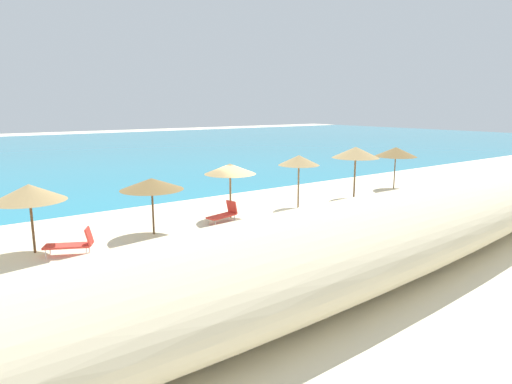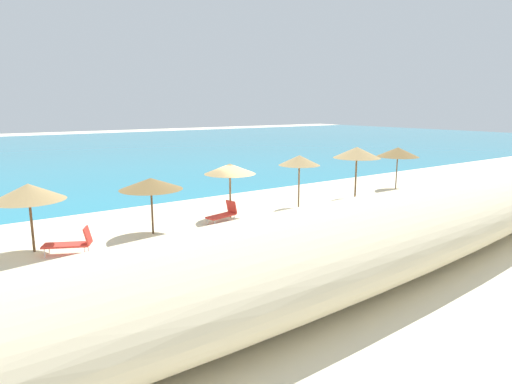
{
  "view_description": "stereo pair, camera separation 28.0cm",
  "coord_description": "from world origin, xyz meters",
  "px_view_note": "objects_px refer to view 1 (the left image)",
  "views": [
    {
      "loc": [
        -11.63,
        -16.28,
        5.2
      ],
      "look_at": [
        0.74,
        0.66,
        1.09
      ],
      "focal_mm": 30.88,
      "sensor_mm": 36.0,
      "label": 1
    },
    {
      "loc": [
        -11.4,
        -16.44,
        5.2
      ],
      "look_at": [
        0.74,
        0.66,
        1.09
      ],
      "focal_mm": 30.88,
      "sensor_mm": 36.0,
      "label": 2
    }
  ],
  "objects_px": {
    "beach_umbrella_5": "(356,152)",
    "lounge_chair_0": "(73,243)",
    "beach_umbrella_1": "(29,193)",
    "beach_umbrella_4": "(299,160)",
    "beach_umbrella_6": "(396,152)",
    "beach_umbrella_2": "(152,184)",
    "beach_ball": "(428,194)",
    "lounge_chair_1": "(224,214)",
    "beach_umbrella_3": "(230,169)"
  },
  "relations": [
    {
      "from": "beach_umbrella_5",
      "to": "beach_umbrella_6",
      "type": "distance_m",
      "value": 4.42
    },
    {
      "from": "beach_ball",
      "to": "lounge_chair_1",
      "type": "bearing_deg",
      "value": 170.36
    },
    {
      "from": "beach_umbrella_2",
      "to": "beach_ball",
      "type": "relative_size",
      "value": 9.36
    },
    {
      "from": "beach_umbrella_2",
      "to": "lounge_chair_0",
      "type": "relative_size",
      "value": 1.48
    },
    {
      "from": "beach_umbrella_6",
      "to": "beach_umbrella_5",
      "type": "bearing_deg",
      "value": -173.02
    },
    {
      "from": "beach_umbrella_4",
      "to": "lounge_chair_1",
      "type": "relative_size",
      "value": 1.73
    },
    {
      "from": "beach_umbrella_1",
      "to": "beach_umbrella_3",
      "type": "distance_m",
      "value": 8.5
    },
    {
      "from": "beach_umbrella_1",
      "to": "beach_ball",
      "type": "relative_size",
      "value": 9.17
    },
    {
      "from": "beach_umbrella_4",
      "to": "beach_ball",
      "type": "xyz_separation_m",
      "value": [
        7.95,
        -2.43,
        -2.32
      ]
    },
    {
      "from": "beach_umbrella_2",
      "to": "lounge_chair_0",
      "type": "height_order",
      "value": "beach_umbrella_2"
    },
    {
      "from": "beach_umbrella_4",
      "to": "beach_umbrella_6",
      "type": "height_order",
      "value": "beach_umbrella_4"
    },
    {
      "from": "beach_ball",
      "to": "beach_umbrella_6",
      "type": "bearing_deg",
      "value": 79.52
    },
    {
      "from": "beach_umbrella_4",
      "to": "lounge_chair_0",
      "type": "xyz_separation_m",
      "value": [
        -11.46,
        -0.99,
        -2.03
      ]
    },
    {
      "from": "beach_umbrella_5",
      "to": "beach_ball",
      "type": "height_order",
      "value": "beach_umbrella_5"
    },
    {
      "from": "beach_umbrella_6",
      "to": "beach_ball",
      "type": "xyz_separation_m",
      "value": [
        -0.51,
        -2.78,
        -2.21
      ]
    },
    {
      "from": "beach_umbrella_5",
      "to": "lounge_chair_1",
      "type": "distance_m",
      "value": 9.09
    },
    {
      "from": "beach_umbrella_3",
      "to": "lounge_chair_0",
      "type": "distance_m",
      "value": 7.77
    },
    {
      "from": "beach_ball",
      "to": "beach_umbrella_3",
      "type": "bearing_deg",
      "value": 167.29
    },
    {
      "from": "beach_umbrella_1",
      "to": "beach_umbrella_2",
      "type": "height_order",
      "value": "beach_umbrella_1"
    },
    {
      "from": "beach_umbrella_3",
      "to": "beach_umbrella_4",
      "type": "xyz_separation_m",
      "value": [
        4.02,
        -0.27,
        0.14
      ]
    },
    {
      "from": "beach_umbrella_2",
      "to": "lounge_chair_1",
      "type": "relative_size",
      "value": 1.63
    },
    {
      "from": "beach_umbrella_4",
      "to": "lounge_chair_0",
      "type": "height_order",
      "value": "beach_umbrella_4"
    },
    {
      "from": "beach_umbrella_6",
      "to": "beach_ball",
      "type": "height_order",
      "value": "beach_umbrella_6"
    },
    {
      "from": "beach_umbrella_4",
      "to": "beach_umbrella_6",
      "type": "relative_size",
      "value": 1.03
    },
    {
      "from": "lounge_chair_1",
      "to": "lounge_chair_0",
      "type": "bearing_deg",
      "value": 83.36
    },
    {
      "from": "beach_umbrella_2",
      "to": "beach_umbrella_5",
      "type": "height_order",
      "value": "beach_umbrella_5"
    },
    {
      "from": "beach_umbrella_1",
      "to": "beach_umbrella_2",
      "type": "distance_m",
      "value": 4.43
    },
    {
      "from": "beach_umbrella_2",
      "to": "beach_umbrella_5",
      "type": "bearing_deg",
      "value": 0.06
    },
    {
      "from": "beach_umbrella_3",
      "to": "beach_umbrella_4",
      "type": "relative_size",
      "value": 0.94
    },
    {
      "from": "beach_umbrella_2",
      "to": "beach_ball",
      "type": "height_order",
      "value": "beach_umbrella_2"
    },
    {
      "from": "lounge_chair_1",
      "to": "beach_umbrella_1",
      "type": "bearing_deg",
      "value": 74.43
    },
    {
      "from": "lounge_chair_0",
      "to": "beach_ball",
      "type": "xyz_separation_m",
      "value": [
        19.41,
        -1.44,
        -0.29
      ]
    },
    {
      "from": "beach_umbrella_1",
      "to": "beach_umbrella_4",
      "type": "bearing_deg",
      "value": -0.51
    },
    {
      "from": "beach_umbrella_1",
      "to": "lounge_chair_0",
      "type": "bearing_deg",
      "value": -46.14
    },
    {
      "from": "beach_umbrella_5",
      "to": "lounge_chair_0",
      "type": "bearing_deg",
      "value": -177.03
    },
    {
      "from": "lounge_chair_1",
      "to": "beach_umbrella_2",
      "type": "bearing_deg",
      "value": 75.98
    },
    {
      "from": "lounge_chair_0",
      "to": "beach_ball",
      "type": "distance_m",
      "value": 19.46
    },
    {
      "from": "beach_umbrella_4",
      "to": "lounge_chair_0",
      "type": "distance_m",
      "value": 11.68
    },
    {
      "from": "beach_umbrella_6",
      "to": "lounge_chair_0",
      "type": "height_order",
      "value": "beach_umbrella_6"
    },
    {
      "from": "beach_umbrella_1",
      "to": "beach_umbrella_6",
      "type": "height_order",
      "value": "beach_umbrella_6"
    },
    {
      "from": "beach_umbrella_2",
      "to": "beach_umbrella_6",
      "type": "relative_size",
      "value": 0.97
    },
    {
      "from": "beach_umbrella_1",
      "to": "lounge_chair_0",
      "type": "relative_size",
      "value": 1.45
    },
    {
      "from": "lounge_chair_1",
      "to": "beach_umbrella_3",
      "type": "bearing_deg",
      "value": -64.5
    },
    {
      "from": "beach_umbrella_3",
      "to": "lounge_chair_1",
      "type": "height_order",
      "value": "beach_umbrella_3"
    },
    {
      "from": "beach_umbrella_1",
      "to": "beach_umbrella_6",
      "type": "bearing_deg",
      "value": 0.64
    },
    {
      "from": "beach_umbrella_2",
      "to": "lounge_chair_1",
      "type": "xyz_separation_m",
      "value": [
        3.38,
        -0.08,
        -1.71
      ]
    },
    {
      "from": "beach_umbrella_1",
      "to": "lounge_chair_0",
      "type": "height_order",
      "value": "beach_umbrella_1"
    },
    {
      "from": "beach_umbrella_1",
      "to": "lounge_chair_1",
      "type": "bearing_deg",
      "value": -2.87
    },
    {
      "from": "beach_umbrella_3",
      "to": "beach_ball",
      "type": "bearing_deg",
      "value": -12.71
    },
    {
      "from": "beach_umbrella_5",
      "to": "lounge_chair_0",
      "type": "relative_size",
      "value": 1.7
    }
  ]
}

